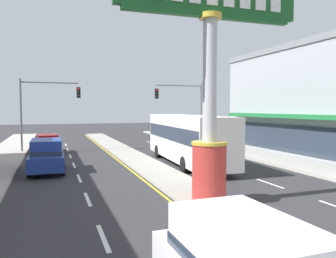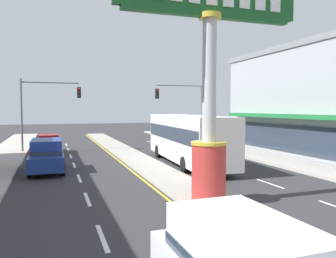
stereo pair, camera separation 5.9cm
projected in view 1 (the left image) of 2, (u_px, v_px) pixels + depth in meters
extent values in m
cube|color=#A39E93|center=(139.00, 161.00, 23.66)|extent=(2.25, 52.00, 0.14)
cube|color=#ADA89E|center=(269.00, 158.00, 24.77)|extent=(2.99, 60.00, 0.18)
cube|color=silver|center=(103.00, 238.00, 9.76)|extent=(0.14, 2.20, 0.01)
cube|color=silver|center=(88.00, 199.00, 13.92)|extent=(0.14, 2.20, 0.01)
cube|color=silver|center=(79.00, 178.00, 18.07)|extent=(0.14, 2.20, 0.01)
cube|color=silver|center=(74.00, 165.00, 22.22)|extent=(0.14, 2.20, 0.01)
cube|color=silver|center=(70.00, 156.00, 26.37)|extent=(0.14, 2.20, 0.01)
cube|color=silver|center=(68.00, 150.00, 30.52)|extent=(0.14, 2.20, 0.01)
cube|color=silver|center=(66.00, 145.00, 34.67)|extent=(0.14, 2.20, 0.01)
cube|color=silver|center=(270.00, 183.00, 16.80)|extent=(0.14, 2.20, 0.01)
cube|color=silver|center=(226.00, 169.00, 20.95)|extent=(0.14, 2.20, 0.01)
cube|color=silver|center=(197.00, 159.00, 25.10)|extent=(0.14, 2.20, 0.01)
cube|color=silver|center=(177.00, 151.00, 29.25)|extent=(0.14, 2.20, 0.01)
cube|color=silver|center=(161.00, 146.00, 33.40)|extent=(0.14, 2.20, 0.01)
cube|color=silver|center=(149.00, 142.00, 37.55)|extent=(0.14, 2.20, 0.01)
cube|color=yellow|center=(121.00, 163.00, 23.23)|extent=(0.12, 52.00, 0.01)
cube|color=yellow|center=(157.00, 161.00, 24.08)|extent=(0.12, 52.00, 0.01)
cylinder|color=#B7332D|center=(209.00, 173.00, 13.18)|extent=(1.33, 1.33, 2.18)
cylinder|color=gold|center=(209.00, 143.00, 13.11)|extent=(1.39, 1.39, 0.12)
cylinder|color=#B7B7BC|center=(210.00, 80.00, 12.96)|extent=(0.54, 0.54, 4.98)
cylinder|color=gold|center=(210.00, 16.00, 12.81)|extent=(0.87, 0.87, 0.20)
cube|color=#195623|center=(210.00, 16.00, 12.81)|extent=(6.85, 0.29, 0.16)
cube|color=white|center=(245.00, 0.00, 13.08)|extent=(0.45, 0.06, 0.69)
cube|color=white|center=(261.00, 1.00, 13.31)|extent=(0.45, 0.06, 0.69)
cube|color=white|center=(276.00, 3.00, 13.54)|extent=(0.45, 0.06, 0.69)
cube|color=#1E7038|center=(286.00, 116.00, 24.70)|extent=(0.90, 15.31, 0.30)
cube|color=#283342|center=(290.00, 139.00, 24.94)|extent=(0.08, 14.77, 2.00)
cylinder|color=slate|center=(21.00, 116.00, 27.92)|extent=(0.16, 0.16, 6.20)
cylinder|color=slate|center=(50.00, 83.00, 28.50)|extent=(4.62, 0.12, 0.12)
cube|color=black|center=(78.00, 93.00, 29.15)|extent=(0.32, 0.24, 0.92)
sphere|color=red|center=(79.00, 89.00, 29.00)|extent=(0.17, 0.17, 0.17)
sphere|color=black|center=(79.00, 92.00, 29.02)|extent=(0.17, 0.17, 0.17)
sphere|color=black|center=(79.00, 96.00, 29.04)|extent=(0.17, 0.17, 0.17)
cylinder|color=slate|center=(201.00, 115.00, 33.11)|extent=(0.16, 0.16, 6.20)
cylinder|color=slate|center=(179.00, 86.00, 32.19)|extent=(4.62, 0.12, 0.12)
cube|color=black|center=(157.00, 94.00, 31.33)|extent=(0.32, 0.24, 0.92)
sphere|color=red|center=(157.00, 90.00, 31.18)|extent=(0.17, 0.17, 0.17)
sphere|color=black|center=(157.00, 94.00, 31.20)|extent=(0.17, 0.17, 0.17)
sphere|color=black|center=(157.00, 97.00, 31.22)|extent=(0.17, 0.17, 0.17)
cube|color=maroon|center=(48.00, 146.00, 28.24)|extent=(1.99, 4.39, 0.66)
cube|color=maroon|center=(48.00, 138.00, 28.37)|extent=(1.66, 2.23, 0.60)
cube|color=#283342|center=(48.00, 140.00, 28.38)|extent=(1.70, 2.25, 0.24)
cylinder|color=black|center=(59.00, 151.00, 27.33)|extent=(0.25, 0.63, 0.62)
cylinder|color=black|center=(38.00, 152.00, 26.73)|extent=(0.25, 0.63, 0.62)
cylinder|color=black|center=(57.00, 147.00, 29.80)|extent=(0.25, 0.63, 0.62)
cylinder|color=black|center=(37.00, 148.00, 29.19)|extent=(0.25, 0.63, 0.62)
cube|color=white|center=(246.00, 244.00, 5.58)|extent=(1.74, 2.89, 0.80)
cube|color=silver|center=(187.00, 137.00, 22.57)|extent=(3.15, 11.33, 2.90)
cube|color=#283342|center=(187.00, 133.00, 22.55)|extent=(3.16, 11.10, 0.90)
cube|color=#283342|center=(165.00, 129.00, 27.90)|extent=(2.30, 0.21, 1.40)
cube|color=black|center=(165.00, 116.00, 27.84)|extent=(1.75, 0.18, 0.30)
cylinder|color=black|center=(158.00, 151.00, 25.68)|extent=(0.34, 0.97, 0.96)
cylinder|color=black|center=(187.00, 150.00, 26.30)|extent=(0.34, 0.97, 0.96)
cylinder|color=black|center=(185.00, 165.00, 19.54)|extent=(0.34, 0.97, 0.96)
cylinder|color=black|center=(221.00, 163.00, 20.16)|extent=(0.34, 0.97, 0.96)
cube|color=navy|center=(47.00, 160.00, 19.79)|extent=(1.95, 4.62, 0.80)
cube|color=navy|center=(46.00, 146.00, 19.92)|extent=(1.70, 2.87, 0.80)
cube|color=#283342|center=(47.00, 151.00, 19.94)|extent=(1.74, 2.90, 0.24)
cylinder|color=black|center=(63.00, 170.00, 18.74)|extent=(0.23, 0.68, 0.68)
cylinder|color=black|center=(29.00, 171.00, 18.19)|extent=(0.23, 0.68, 0.68)
cylinder|color=black|center=(62.00, 162.00, 21.44)|extent=(0.23, 0.68, 0.68)
cylinder|color=black|center=(32.00, 163.00, 20.89)|extent=(0.23, 0.68, 0.68)
cube|color=tan|center=(189.00, 142.00, 30.95)|extent=(2.09, 4.67, 0.80)
cube|color=tan|center=(190.00, 133.00, 30.73)|extent=(1.79, 2.92, 0.80)
cube|color=#283342|center=(190.00, 136.00, 30.74)|extent=(1.83, 2.95, 0.24)
cylinder|color=black|center=(174.00, 144.00, 31.98)|extent=(0.25, 0.69, 0.68)
cylinder|color=black|center=(191.00, 144.00, 32.61)|extent=(0.25, 0.69, 0.68)
cylinder|color=black|center=(186.00, 148.00, 29.33)|extent=(0.25, 0.69, 0.68)
cylinder|color=black|center=(204.00, 147.00, 29.96)|extent=(0.25, 0.69, 0.68)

